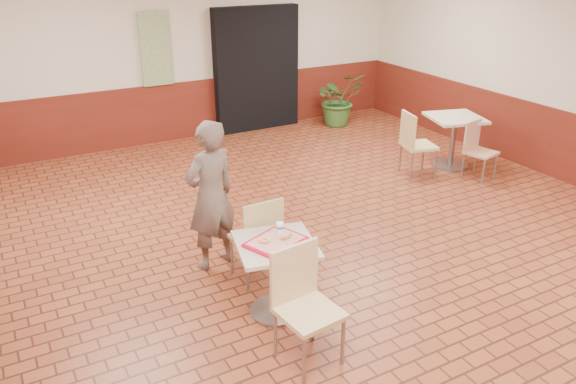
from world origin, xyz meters
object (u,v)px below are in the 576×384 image
chair_main_back (259,236)px  ring_donut (265,240)px  chair_main_front (303,299)px  serving_tray (276,242)px  chair_second_left (414,141)px  potted_plant (338,99)px  long_john_donut (286,236)px  second_table (454,133)px  paper_cup (280,227)px  chair_second_front (477,147)px  customer (211,196)px  main_table (276,266)px

chair_main_back → ring_donut: 0.62m
chair_main_front → serving_tray: 0.67m
chair_main_back → chair_second_left: bearing=-156.4°
ring_donut → potted_plant: size_ratio=0.10×
long_john_donut → potted_plant: bearing=52.0°
chair_main_front → second_table: 5.02m
paper_cup → serving_tray: bearing=-131.7°
chair_main_back → chair_second_left: chair_second_left is taller
long_john_donut → chair_second_front: 4.33m
customer → paper_cup: size_ratio=17.57×
long_john_donut → paper_cup: size_ratio=1.51×
ring_donut → long_john_donut: bearing=-10.4°
chair_main_front → serving_tray: size_ratio=2.03×
chair_main_back → potted_plant: size_ratio=0.94×
serving_tray → potted_plant: potted_plant is taller
paper_cup → long_john_donut: bearing=-94.0°
chair_main_back → potted_plant: (3.72, 4.20, -0.02)m
chair_main_front → chair_second_front: size_ratio=1.18×
chair_main_back → ring_donut: chair_main_back is taller
main_table → long_john_donut: 0.30m
serving_tray → chair_second_front: chair_second_front is taller
second_table → chair_second_left: 0.77m
serving_tray → chair_main_front: bearing=-97.8°
ring_donut → serving_tray: bearing=-15.8°
ring_donut → paper_cup: (0.20, 0.09, 0.03)m
customer → long_john_donut: 1.13m
potted_plant → paper_cup: bearing=-128.7°
potted_plant → chair_second_left: bearing=-99.6°
paper_cup → second_table: (4.03, 1.94, -0.27)m
main_table → second_table: bearing=26.5°
second_table → potted_plant: potted_plant is taller
second_table → potted_plant: (-0.32, 2.69, -0.04)m
long_john_donut → potted_plant: 6.05m
chair_main_back → second_table: size_ratio=1.17×
potted_plant → chair_main_front: bearing=-126.0°
chair_main_front → chair_second_left: size_ratio=1.03×
second_table → chair_second_left: chair_second_left is taller
main_table → chair_main_front: size_ratio=0.74×
chair_main_back → customer: bearing=-63.1°
ring_donut → second_table: same height
ring_donut → customer: bearing=94.7°
potted_plant → customer: bearing=-137.5°
chair_main_front → chair_main_back: chair_main_front is taller
chair_main_front → serving_tray: bearing=75.6°
ring_donut → chair_second_left: chair_second_left is taller
chair_main_front → customer: 1.74m
serving_tray → ring_donut: size_ratio=4.75×
long_john_donut → chair_second_front: chair_second_front is taller
second_table → paper_cup: bearing=-154.3°
ring_donut → chair_second_left: (3.46, 2.03, -0.24)m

